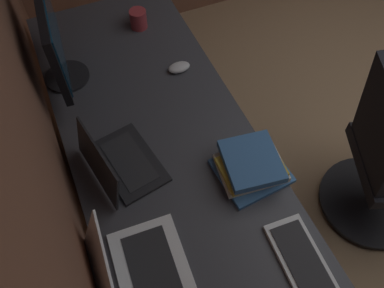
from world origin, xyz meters
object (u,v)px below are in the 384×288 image
object	(u,v)px
monitor_primary	(52,34)
mouse_main	(179,67)
laptop_left	(132,270)
keyboard_main	(310,277)
coffee_mug	(138,19)
book_stack_far	(251,166)
drawer_pedestal	(154,171)
laptop_center	(117,162)

from	to	relation	value
monitor_primary	mouse_main	size ratio (longest dim) A/B	5.30
laptop_left	monitor_primary	bearing A→B (deg)	-0.39
keyboard_main	coffee_mug	bearing A→B (deg)	4.42
book_stack_far	coffee_mug	world-z (taller)	book_stack_far
drawer_pedestal	laptop_center	size ratio (longest dim) A/B	1.95
drawer_pedestal	laptop_left	bearing A→B (deg)	156.45
laptop_left	mouse_main	xyz separation A→B (m)	(0.81, -0.49, -0.04)
laptop_center	coffee_mug	world-z (taller)	laptop_center
monitor_primary	laptop_center	xyz separation A→B (m)	(-0.56, -0.07, -0.20)
drawer_pedestal	keyboard_main	bearing A→B (deg)	-160.72
monitor_primary	keyboard_main	bearing A→B (deg)	-156.56
mouse_main	laptop_left	bearing A→B (deg)	148.75
laptop_left	laptop_center	distance (m)	0.42
book_stack_far	coffee_mug	distance (m)	0.99
keyboard_main	mouse_main	bearing A→B (deg)	2.05
monitor_primary	mouse_main	distance (m)	0.56
keyboard_main	coffee_mug	size ratio (longest dim) A/B	3.44
laptop_left	laptop_center	world-z (taller)	laptop_left
drawer_pedestal	keyboard_main	size ratio (longest dim) A/B	1.63
keyboard_main	monitor_primary	bearing A→B (deg)	23.44
laptop_center	book_stack_far	size ratio (longest dim) A/B	1.31
laptop_left	mouse_main	size ratio (longest dim) A/B	3.26
drawer_pedestal	monitor_primary	xyz separation A→B (m)	(0.40, 0.24, 0.63)
drawer_pedestal	mouse_main	distance (m)	0.53
drawer_pedestal	coffee_mug	xyz separation A→B (m)	(0.61, -0.17, 0.43)
monitor_primary	drawer_pedestal	bearing A→B (deg)	-148.95
book_stack_far	laptop_center	bearing A→B (deg)	64.80
book_stack_far	coffee_mug	bearing A→B (deg)	6.67
laptop_center	mouse_main	size ratio (longest dim) A/B	3.43
drawer_pedestal	monitor_primary	size ratio (longest dim) A/B	1.26
laptop_center	coffee_mug	size ratio (longest dim) A/B	2.87
keyboard_main	book_stack_far	size ratio (longest dim) A/B	1.57
monitor_primary	laptop_left	distance (m)	0.99
keyboard_main	book_stack_far	xyz separation A→B (m)	(0.43, -0.01, 0.04)
coffee_mug	monitor_primary	bearing A→B (deg)	116.39
laptop_left	keyboard_main	world-z (taller)	laptop_left
drawer_pedestal	monitor_primary	world-z (taller)	monitor_primary
mouse_main	coffee_mug	distance (m)	0.37
coffee_mug	book_stack_far	bearing A→B (deg)	-173.33
mouse_main	monitor_primary	bearing A→B (deg)	71.94
laptop_center	mouse_main	bearing A→B (deg)	-46.20
laptop_left	keyboard_main	bearing A→B (deg)	-114.13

